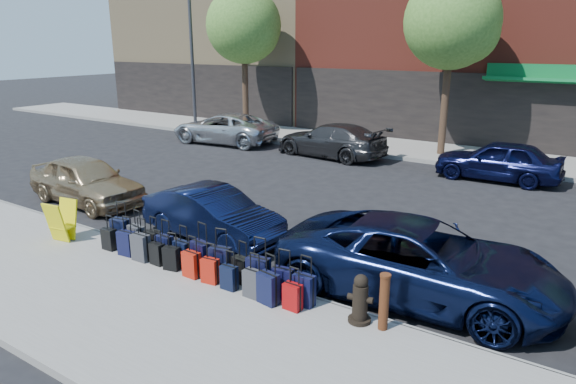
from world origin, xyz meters
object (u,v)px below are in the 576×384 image
Objects in this scene: suitcase_front_5 at (201,257)px; car_far_1 at (331,140)px; car_near_1 at (213,214)px; car_near_0 at (86,180)px; bollard at (384,301)px; tree_left at (246,28)px; streetlight at (194,43)px; car_far_2 at (498,160)px; car_near_2 at (420,261)px; car_far_0 at (224,128)px; tree_center at (455,24)px; fire_hydrant at (360,300)px; display_rack at (62,221)px.

car_far_1 reaches higher than suitcase_front_5.
car_near_0 is at bearing 93.22° from car_near_1.
car_far_1 is at bearing 122.46° from bollard.
tree_left is 20.51m from bollard.
car_near_0 reaches higher than suitcase_front_5.
streetlight is 1.62× the size of car_far_1.
tree_left is 1.71× the size of car_far_2.
car_near_1 is 0.72× the size of car_near_2.
streetlight is at bearing -94.59° from car_far_1.
car_near_0 is at bearing 10.77° from car_far_0.
bollard is at bearing -76.60° from tree_center.
tree_center reaches higher than bollard.
streetlight is (-13.44, -0.70, -0.75)m from tree_center.
tree_center is at bearing 2.98° from streetlight.
tree_left is 7.33× the size of bollard.
car_near_0 is 13.78m from car_far_2.
tree_center is 6.77× the size of suitcase_front_5.
fire_hydrant is at bearing -39.65° from streetlight.
car_near_0 is 0.85× the size of car_far_1.
bollard is 0.19× the size of car_far_0.
tree_left is 15.89m from car_near_1.
bollard is at bearing -8.84° from fire_hydrant.
fire_hydrant is (3.60, 0.03, 0.07)m from suitcase_front_5.
tree_center is 1.73× the size of car_near_0.
car_near_1 reaches higher than display_rack.
streetlight is 8.27× the size of display_rack.
car_far_2 is (16.15, -1.98, -3.94)m from streetlight.
bollard is 0.24× the size of car_near_0.
car_far_0 is at bearing 104.51° from display_rack.
car_near_0 is at bearing 126.09° from display_rack.
car_near_0 is 10.30m from car_far_1.
bollard is (0.42, 0.01, 0.11)m from fire_hydrant.
suitcase_front_5 is (-0.61, -14.35, -4.93)m from tree_center.
car_near_2 is (16.84, -11.91, -3.91)m from streetlight.
suitcase_front_5 is 1.23× the size of fire_hydrant.
car_far_2 reaches higher than car_near_0.
car_near_2 is (4.01, 1.74, 0.26)m from suitcase_front_5.
suitcase_front_5 is 6.75m from car_near_0.
car_near_1 is at bearing -87.98° from car_near_0.
display_rack is 0.25× the size of car_near_1.
car_near_0 is 1.08× the size of car_near_1.
car_far_1 is at bearing -13.58° from car_near_0.
car_near_2 is (10.47, -0.23, 0.03)m from car_near_0.
car_far_2 is at bearing 50.02° from display_rack.
car_near_1 is (-5.33, 1.81, -0.02)m from bollard.
tree_left reaches higher than bollard.
fire_hydrant is at bearing 162.44° from car_near_2.
display_rack is 12.33m from car_far_1.
tree_center is 1.71× the size of car_far_2.
car_near_1 is (2.70, 2.34, 0.01)m from display_rack.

